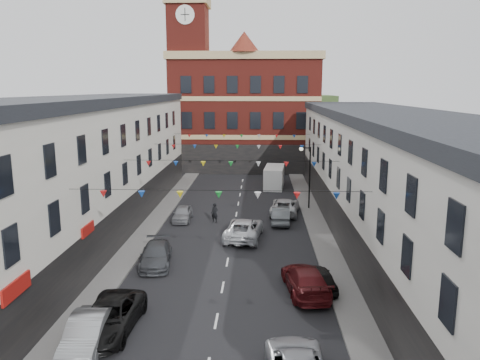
# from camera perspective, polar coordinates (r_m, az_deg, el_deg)

# --- Properties ---
(ground) EXTENTS (160.00, 160.00, 0.00)m
(ground) POSITION_cam_1_polar(r_m,az_deg,el_deg) (31.49, -1.55, -9.98)
(ground) COLOR black
(ground) RESTS_ON ground
(pavement_left) EXTENTS (1.80, 64.00, 0.15)m
(pavement_left) POSITION_cam_1_polar(r_m,az_deg,el_deg) (34.46, -12.96, -8.25)
(pavement_left) COLOR #605E5B
(pavement_left) RESTS_ON ground
(pavement_right) EXTENTS (1.80, 64.00, 0.15)m
(pavement_right) POSITION_cam_1_polar(r_m,az_deg,el_deg) (33.62, 10.64, -8.65)
(pavement_right) COLOR #605E5B
(pavement_right) RESTS_ON ground
(terrace_left) EXTENTS (8.40, 56.00, 10.70)m
(terrace_left) POSITION_cam_1_polar(r_m,az_deg,el_deg) (33.86, -21.79, 0.13)
(terrace_left) COLOR silver
(terrace_left) RESTS_ON ground
(terrace_right) EXTENTS (8.40, 56.00, 9.70)m
(terrace_right) POSITION_cam_1_polar(r_m,az_deg,el_deg) (32.48, 19.75, -1.06)
(terrace_right) COLOR silver
(terrace_right) RESTS_ON ground
(civic_building) EXTENTS (20.60, 13.30, 18.50)m
(civic_building) POSITION_cam_1_polar(r_m,az_deg,el_deg) (67.36, 0.65, 8.40)
(civic_building) COLOR maroon
(civic_building) RESTS_ON ground
(clock_tower) EXTENTS (5.60, 5.60, 30.00)m
(clock_tower) POSITION_cam_1_polar(r_m,az_deg,el_deg) (65.11, -6.24, 14.23)
(clock_tower) COLOR maroon
(clock_tower) RESTS_ON ground
(distant_hill) EXTENTS (40.00, 14.00, 10.00)m
(distant_hill) POSITION_cam_1_polar(r_m,az_deg,el_deg) (91.73, -1.40, 7.16)
(distant_hill) COLOR #2D4B23
(distant_hill) RESTS_ON ground
(street_lamp) EXTENTS (1.10, 0.36, 6.00)m
(street_lamp) POSITION_cam_1_polar(r_m,az_deg,el_deg) (44.17, 8.19, 1.32)
(street_lamp) COLOR black
(street_lamp) RESTS_ON ground
(car_left_b) EXTENTS (1.96, 4.53, 1.45)m
(car_left_b) POSITION_cam_1_polar(r_m,az_deg,el_deg) (22.72, -18.23, -17.33)
(car_left_b) COLOR gray
(car_left_b) RESTS_ON ground
(car_left_c) EXTENTS (2.66, 5.41, 1.48)m
(car_left_c) POSITION_cam_1_polar(r_m,az_deg,el_deg) (23.79, -15.69, -15.78)
(car_left_c) COLOR black
(car_left_c) RESTS_ON ground
(car_left_d) EXTENTS (2.48, 4.87, 1.35)m
(car_left_d) POSITION_cam_1_polar(r_m,az_deg,el_deg) (31.29, -10.21, -8.98)
(car_left_d) COLOR #414449
(car_left_d) RESTS_ON ground
(car_left_e) EXTENTS (1.60, 3.80, 1.28)m
(car_left_e) POSITION_cam_1_polar(r_m,az_deg,el_deg) (41.07, -7.02, -4.05)
(car_left_e) COLOR gray
(car_left_e) RESTS_ON ground
(car_right_c) EXTENTS (2.75, 5.48, 1.53)m
(car_right_c) POSITION_cam_1_polar(r_m,az_deg,el_deg) (27.10, 8.00, -11.95)
(car_right_c) COLOR #521013
(car_right_c) RESTS_ON ground
(car_right_d) EXTENTS (2.08, 4.09, 1.33)m
(car_right_d) POSITION_cam_1_polar(r_m,az_deg,el_deg) (27.78, 9.50, -11.63)
(car_right_d) COLOR black
(car_right_d) RESTS_ON ground
(car_right_e) EXTENTS (1.72, 4.39, 1.42)m
(car_right_e) POSITION_cam_1_polar(r_m,az_deg,el_deg) (40.18, 4.99, -4.25)
(car_right_e) COLOR #555A5E
(car_right_e) RESTS_ON ground
(car_right_f) EXTENTS (3.03, 5.45, 1.44)m
(car_right_f) POSITION_cam_1_polar(r_m,az_deg,el_deg) (43.01, 5.46, -3.22)
(car_right_f) COLOR silver
(car_right_f) RESTS_ON ground
(moving_car) EXTENTS (3.16, 5.83, 1.55)m
(moving_car) POSITION_cam_1_polar(r_m,az_deg,el_deg) (35.96, 0.47, -5.96)
(moving_car) COLOR silver
(moving_car) RESTS_ON ground
(white_van) EXTENTS (2.60, 5.62, 2.41)m
(white_van) POSITION_cam_1_polar(r_m,az_deg,el_deg) (54.43, 4.18, 0.37)
(white_van) COLOR white
(white_van) RESTS_ON ground
(pedestrian) EXTENTS (0.73, 0.62, 1.70)m
(pedestrian) POSITION_cam_1_polar(r_m,az_deg,el_deg) (40.14, -3.10, -4.04)
(pedestrian) COLOR black
(pedestrian) RESTS_ON ground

